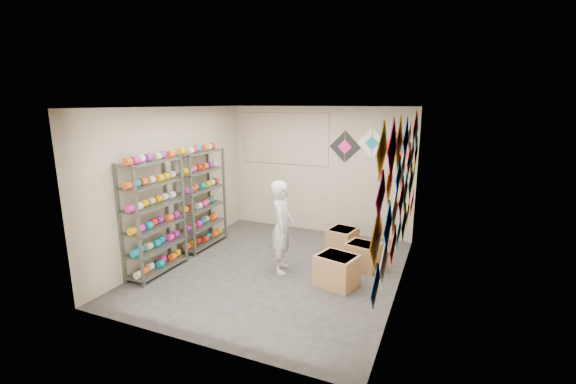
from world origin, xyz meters
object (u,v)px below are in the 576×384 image
at_px(shopkeeper, 282,227).
at_px(carton_b, 363,256).
at_px(shelf_rack_front, 154,217).
at_px(carton_c, 342,240).
at_px(carton_a, 337,270).
at_px(shelf_rack_back, 201,199).

height_order(shopkeeper, carton_b, shopkeeper).
height_order(shelf_rack_front, carton_c, shelf_rack_front).
height_order(shelf_rack_front, carton_a, shelf_rack_front).
bearing_deg(shelf_rack_front, shopkeeper, 24.47).
relative_size(shopkeeper, carton_b, 2.89).
bearing_deg(carton_b, shopkeeper, -139.64).
relative_size(shopkeeper, carton_a, 2.64).
xyz_separation_m(carton_a, carton_c, (-0.29, 1.37, -0.02)).
distance_m(shelf_rack_back, carton_b, 3.21).
bearing_deg(carton_c, shelf_rack_front, -130.43).
bearing_deg(carton_b, shelf_rack_front, -141.43).
height_order(shelf_rack_front, shelf_rack_back, same).
height_order(shelf_rack_back, carton_c, shelf_rack_back).
relative_size(shelf_rack_back, carton_a, 3.24).
bearing_deg(carton_b, carton_c, 144.69).
bearing_deg(carton_b, shelf_rack_back, -163.43).
xyz_separation_m(shelf_rack_front, shelf_rack_back, (0.00, 1.30, 0.00)).
bearing_deg(shelf_rack_front, carton_c, 38.61).
relative_size(shelf_rack_front, carton_b, 3.54).
height_order(carton_b, carton_c, carton_c).
bearing_deg(shopkeeper, carton_c, -45.85).
distance_m(shelf_rack_back, carton_a, 3.04).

